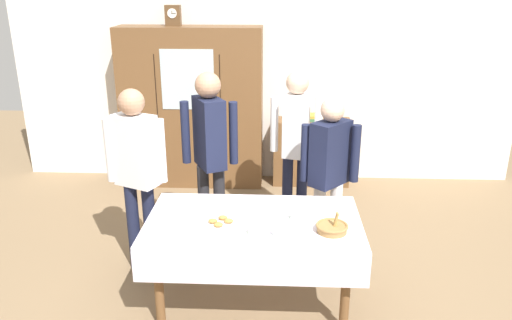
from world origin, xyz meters
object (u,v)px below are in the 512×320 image
at_px(dining_table, 253,233).
at_px(bread_basket, 332,227).
at_px(tea_cup_far_left, 253,232).
at_px(tea_cup_front_edge, 278,233).
at_px(wall_cabinet, 192,108).
at_px(book_stack, 312,117).
at_px(spoon_far_right, 169,227).
at_px(bookshelf_low, 311,152).
at_px(mantel_clock, 173,16).
at_px(person_near_right_end, 296,136).
at_px(spoon_far_left, 319,210).
at_px(person_beside_shelf, 330,166).
at_px(person_behind_table_left, 210,145).
at_px(person_behind_table_right, 136,164).
at_px(tea_cup_far_right, 295,217).
at_px(spoon_front_edge, 342,214).
at_px(pastry_plate, 221,223).

distance_m(dining_table, bread_basket, 0.62).
bearing_deg(tea_cup_far_left, tea_cup_front_edge, -4.85).
xyz_separation_m(wall_cabinet, book_stack, (1.51, 0.05, -0.12)).
bearing_deg(spoon_far_right, bookshelf_low, 65.97).
relative_size(mantel_clock, person_near_right_end, 0.14).
distance_m(wall_cabinet, bread_basket, 3.11).
xyz_separation_m(wall_cabinet, mantel_clock, (-0.18, -0.00, 1.11)).
distance_m(wall_cabinet, spoon_far_left, 2.77).
relative_size(bread_basket, spoon_far_left, 2.02).
bearing_deg(tea_cup_front_edge, person_beside_shelf, 64.77).
bearing_deg(book_stack, person_behind_table_left, -121.00).
height_order(person_behind_table_right, person_near_right_end, person_near_right_end).
distance_m(tea_cup_far_right, spoon_front_edge, 0.39).
bearing_deg(person_near_right_end, spoon_front_edge, -74.52).
relative_size(mantel_clock, tea_cup_front_edge, 1.85).
bearing_deg(tea_cup_far_left, spoon_far_right, 172.48).
distance_m(tea_cup_front_edge, spoon_far_right, 0.83).
xyz_separation_m(bread_basket, spoon_far_right, (-1.22, 0.00, -0.03)).
xyz_separation_m(spoon_front_edge, person_behind_table_right, (-1.73, 0.34, 0.27)).
height_order(mantel_clock, bread_basket, mantel_clock).
distance_m(mantel_clock, tea_cup_far_right, 3.20).
height_order(person_beside_shelf, person_near_right_end, person_near_right_end).
height_order(dining_table, wall_cabinet, wall_cabinet).
bearing_deg(bread_basket, tea_cup_front_edge, -166.52).
height_order(wall_cabinet, book_stack, wall_cabinet).
xyz_separation_m(book_stack, spoon_far_left, (-0.08, -2.42, -0.14)).
bearing_deg(person_beside_shelf, book_stack, 91.03).
xyz_separation_m(spoon_far_left, spoon_front_edge, (0.17, -0.07, 0.00)).
relative_size(spoon_front_edge, person_beside_shelf, 0.08).
height_order(mantel_clock, tea_cup_far_left, mantel_clock).
bearing_deg(spoon_front_edge, person_behind_table_left, 147.53).
relative_size(book_stack, person_behind_table_left, 0.13).
bearing_deg(dining_table, spoon_front_edge, 12.83).
xyz_separation_m(wall_cabinet, person_beside_shelf, (1.54, -1.87, -0.05)).
xyz_separation_m(bookshelf_low, tea_cup_far_left, (-0.59, -2.86, 0.34)).
distance_m(tea_cup_front_edge, person_near_right_end, 1.63).
distance_m(dining_table, tea_cup_far_left, 0.25).
bearing_deg(spoon_front_edge, mantel_clock, 126.12).
xyz_separation_m(pastry_plate, person_near_right_end, (0.61, 1.43, 0.27)).
relative_size(wall_cabinet, person_near_right_end, 1.19).
height_order(spoon_front_edge, person_near_right_end, person_near_right_end).
bearing_deg(person_beside_shelf, tea_cup_far_right, -115.13).
xyz_separation_m(tea_cup_far_left, person_behind_table_right, (-1.04, 0.72, 0.25)).
height_order(book_stack, tea_cup_front_edge, book_stack).
bearing_deg(person_near_right_end, spoon_far_right, -123.34).
bearing_deg(spoon_far_right, bread_basket, -0.22).
height_order(wall_cabinet, tea_cup_front_edge, wall_cabinet).
bearing_deg(tea_cup_far_right, bookshelf_low, 83.77).
relative_size(dining_table, spoon_far_right, 14.00).
bearing_deg(tea_cup_far_left, person_beside_shelf, 56.16).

